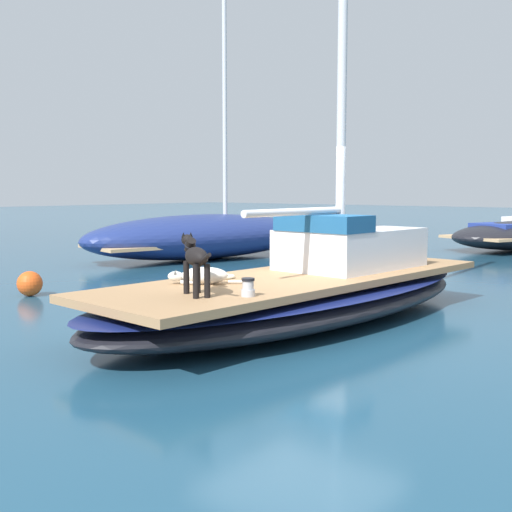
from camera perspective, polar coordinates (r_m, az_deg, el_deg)
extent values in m
plane|color=navy|center=(9.15, 4.06, -5.80)|extent=(120.00, 120.00, 0.00)
ellipsoid|color=black|center=(9.10, 4.08, -4.07)|extent=(2.92, 7.33, 0.56)
ellipsoid|color=navy|center=(9.07, 4.09, -2.95)|extent=(2.93, 7.37, 0.08)
cube|color=#A37A51|center=(9.05, 4.09, -2.02)|extent=(2.43, 6.73, 0.10)
cylinder|color=silver|center=(8.77, 3.64, 3.97)|extent=(0.10, 2.20, 0.10)
cube|color=silver|center=(9.96, 8.50, 0.69)|extent=(1.53, 2.28, 0.60)
cube|color=navy|center=(9.28, 6.04, 2.94)|extent=(1.37, 0.78, 0.24)
ellipsoid|color=black|center=(7.25, -5.35, -0.07)|extent=(0.56, 0.43, 0.22)
cylinder|color=black|center=(7.43, -6.24, -1.91)|extent=(0.07, 0.07, 0.38)
cylinder|color=black|center=(7.47, -5.27, -1.86)|extent=(0.07, 0.07, 0.38)
cylinder|color=black|center=(7.09, -5.39, -2.29)|extent=(0.07, 0.07, 0.38)
cylinder|color=black|center=(7.13, -4.38, -2.23)|extent=(0.07, 0.07, 0.38)
cylinder|color=black|center=(7.46, -5.90, 0.96)|extent=(0.22, 0.18, 0.19)
ellipsoid|color=black|center=(7.57, -6.17, 1.45)|extent=(0.25, 0.22, 0.13)
cone|color=black|center=(7.55, -6.51, 1.89)|extent=(0.05, 0.05, 0.06)
cone|color=black|center=(7.58, -5.85, 1.91)|extent=(0.05, 0.05, 0.06)
torus|color=black|center=(7.46, -5.90, 0.96)|extent=(0.17, 0.17, 0.10)
cylinder|color=black|center=(6.91, -4.45, -0.11)|extent=(0.22, 0.14, 0.12)
ellipsoid|color=silver|center=(8.17, -4.62, -1.75)|extent=(0.62, 0.59, 0.22)
ellipsoid|color=silver|center=(8.21, -7.20, -1.81)|extent=(0.24, 0.23, 0.13)
cone|color=#504E4A|center=(8.16, -7.24, -1.47)|extent=(0.05, 0.05, 0.05)
cone|color=#504E4A|center=(8.25, -7.17, -1.39)|extent=(0.05, 0.05, 0.05)
cylinder|color=silver|center=(8.15, -6.12, -2.36)|extent=(0.17, 0.16, 0.06)
cylinder|color=silver|center=(8.26, -6.04, -2.24)|extent=(0.17, 0.16, 0.06)
cylinder|color=silver|center=(8.17, -1.88, -2.31)|extent=(0.16, 0.15, 0.04)
cylinder|color=#B7B7BC|center=(7.22, -0.71, -3.32)|extent=(0.16, 0.16, 0.08)
cylinder|color=#B7B7BC|center=(7.21, -0.71, -2.61)|extent=(0.13, 0.13, 0.10)
cylinder|color=black|center=(7.20, -0.71, -2.10)|extent=(0.15, 0.15, 0.03)
torus|color=beige|center=(8.70, -2.95, -1.85)|extent=(0.32, 0.32, 0.04)
cube|color=navy|center=(20.79, 21.56, 2.26)|extent=(1.93, 2.26, 0.36)
ellipsoid|color=navy|center=(17.30, -4.67, 1.75)|extent=(3.82, 7.37, 1.20)
cube|color=tan|center=(17.31, -4.66, 1.26)|extent=(3.20, 6.58, 0.08)
cube|color=silver|center=(17.58, -3.23, 2.32)|extent=(1.73, 2.34, 0.52)
cube|color=navy|center=(16.66, -8.22, 1.79)|extent=(1.61, 2.31, 0.36)
cylinder|color=silver|center=(17.77, -2.81, 12.83)|extent=(0.12, 0.12, 7.08)
sphere|color=#E55119|center=(11.88, -19.56, -2.34)|extent=(0.44, 0.44, 0.44)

